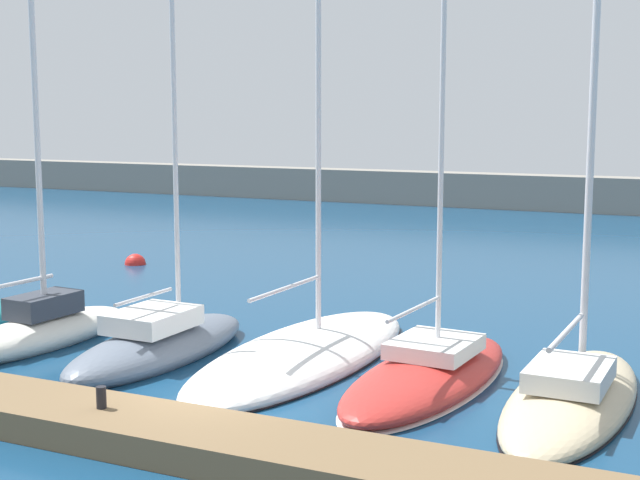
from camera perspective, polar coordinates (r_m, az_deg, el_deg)
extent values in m
plane|color=navy|center=(19.77, -6.99, -10.79)|extent=(120.00, 120.00, 0.00)
cube|color=brown|center=(18.00, -10.72, -11.80)|extent=(28.83, 2.02, 0.60)
cube|color=gray|center=(60.20, 15.54, 2.84)|extent=(108.00, 2.04, 2.28)
ellipsoid|color=silver|center=(26.18, -17.25, -5.71)|extent=(2.44, 6.54, 1.00)
cylinder|color=silver|center=(25.59, -17.50, 7.21)|extent=(0.16, 0.16, 10.71)
cylinder|color=silver|center=(25.44, -18.42, -2.56)|extent=(0.26, 2.29, 0.11)
cube|color=#333842|center=(26.12, -17.05, -3.93)|extent=(1.25, 2.06, 0.60)
ellipsoid|color=slate|center=(24.10, -10.12, -6.72)|extent=(2.49, 7.07, 1.13)
cylinder|color=silver|center=(24.04, -9.24, 9.60)|extent=(0.13, 0.13, 12.44)
cylinder|color=silver|center=(23.30, -11.07, -3.55)|extent=(0.14, 2.31, 0.09)
cube|color=silver|center=(23.69, -10.56, -4.96)|extent=(1.73, 2.31, 0.50)
ellipsoid|color=white|center=(23.51, -1.01, -7.31)|extent=(3.76, 10.17, 1.10)
ellipsoid|color=black|center=(23.54, -1.01, -7.57)|extent=(3.80, 10.27, 0.12)
cylinder|color=silver|center=(23.49, -0.11, 13.83)|extent=(0.14, 0.14, 16.08)
cylinder|color=silver|center=(22.27, -2.16, -3.05)|extent=(0.23, 3.47, 0.10)
ellipsoid|color=#B72D28|center=(21.61, 6.86, -8.54)|extent=(3.13, 7.92, 0.90)
ellipsoid|color=silver|center=(21.67, 6.85, -9.03)|extent=(3.16, 8.00, 0.12)
cylinder|color=silver|center=(21.22, 7.72, 8.13)|extent=(0.13, 0.13, 11.50)
cylinder|color=silver|center=(20.39, 6.03, -4.34)|extent=(0.29, 2.95, 0.09)
cube|color=silver|center=(21.77, 7.26, -6.68)|extent=(1.96, 2.30, 0.37)
ellipsoid|color=beige|center=(20.81, 15.66, -9.70)|extent=(2.66, 8.22, 0.95)
ellipsoid|color=black|center=(20.84, 15.65, -9.98)|extent=(2.69, 8.30, 0.12)
cylinder|color=silver|center=(19.39, 15.30, -5.61)|extent=(0.18, 3.31, 0.12)
cube|color=silver|center=(20.19, 15.50, -8.18)|extent=(1.66, 2.27, 0.44)
sphere|color=red|center=(38.80, -11.60, -1.51)|extent=(0.89, 0.89, 0.89)
cylinder|color=black|center=(18.49, -13.66, -9.64)|extent=(0.20, 0.20, 0.44)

